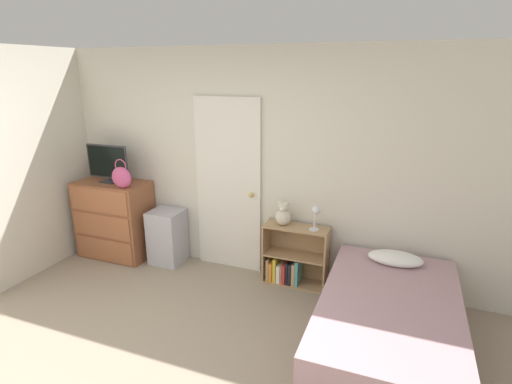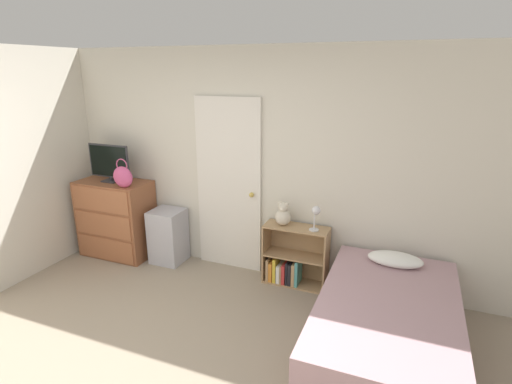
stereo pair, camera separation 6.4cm
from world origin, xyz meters
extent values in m
cube|color=beige|center=(0.00, 2.28, 1.27)|extent=(10.00, 0.06, 2.55)
cube|color=silver|center=(-0.11, 2.23, 1.01)|extent=(0.80, 0.04, 2.02)
sphere|color=gold|center=(0.20, 2.18, 0.95)|extent=(0.06, 0.06, 0.06)
cube|color=brown|center=(-1.58, 1.98, 0.49)|extent=(0.90, 0.49, 0.97)
cube|color=#9D5B39|center=(-1.58, 1.73, 0.17)|extent=(0.83, 0.01, 0.29)
cube|color=#9D5B39|center=(-1.58, 1.73, 0.49)|extent=(0.83, 0.01, 0.29)
cube|color=#9D5B39|center=(-1.58, 1.73, 0.81)|extent=(0.83, 0.01, 0.29)
cube|color=#2D2D33|center=(-1.60, 1.98, 0.98)|extent=(0.20, 0.16, 0.01)
cylinder|color=#2D2D33|center=(-1.60, 1.98, 1.01)|extent=(0.04, 0.04, 0.04)
cube|color=#2D2D33|center=(-1.60, 1.98, 1.23)|extent=(0.57, 0.02, 0.41)
cube|color=black|center=(-1.60, 1.97, 1.23)|extent=(0.54, 0.01, 0.37)
ellipsoid|color=#C64C7F|center=(-1.28, 1.83, 1.10)|extent=(0.26, 0.12, 0.25)
torus|color=#C64C7F|center=(-1.28, 1.83, 1.24)|extent=(0.16, 0.01, 0.16)
cube|color=#ADADB7|center=(-0.86, 2.04, 0.33)|extent=(0.38, 0.37, 0.67)
cube|color=tan|center=(0.41, 2.09, 0.34)|extent=(0.02, 0.27, 0.68)
cube|color=tan|center=(1.10, 2.09, 0.34)|extent=(0.02, 0.27, 0.68)
cube|color=tan|center=(0.76, 2.09, 0.01)|extent=(0.67, 0.27, 0.02)
cube|color=tan|center=(0.76, 2.09, 0.34)|extent=(0.67, 0.27, 0.02)
cube|color=tan|center=(0.76, 2.09, 0.67)|extent=(0.67, 0.27, 0.02)
cube|color=tan|center=(0.76, 2.22, 0.34)|extent=(0.70, 0.01, 0.68)
cube|color=tan|center=(0.46, 2.08, 0.15)|extent=(0.03, 0.22, 0.25)
cube|color=orange|center=(0.50, 2.06, 0.13)|extent=(0.04, 0.18, 0.22)
cube|color=gold|center=(0.55, 2.05, 0.16)|extent=(0.03, 0.16, 0.28)
cube|color=white|center=(0.59, 2.06, 0.12)|extent=(0.04, 0.17, 0.21)
cube|color=tan|center=(0.62, 2.06, 0.12)|extent=(0.02, 0.18, 0.21)
cube|color=red|center=(0.65, 2.05, 0.13)|extent=(0.04, 0.16, 0.22)
cube|color=black|center=(0.69, 2.06, 0.15)|extent=(0.02, 0.17, 0.26)
cube|color=black|center=(0.72, 2.08, 0.14)|extent=(0.03, 0.22, 0.25)
cube|color=tan|center=(0.76, 2.06, 0.15)|extent=(0.04, 0.18, 0.25)
cube|color=teal|center=(0.80, 2.07, 0.17)|extent=(0.03, 0.21, 0.30)
sphere|color=beige|center=(0.60, 2.09, 0.77)|extent=(0.17, 0.17, 0.17)
sphere|color=beige|center=(0.60, 2.09, 0.88)|extent=(0.11, 0.11, 0.11)
sphere|color=silver|center=(0.60, 2.05, 0.88)|extent=(0.04, 0.04, 0.04)
sphere|color=beige|center=(0.56, 2.09, 0.92)|extent=(0.05, 0.05, 0.05)
sphere|color=beige|center=(0.64, 2.09, 0.92)|extent=(0.05, 0.05, 0.05)
cylinder|color=silver|center=(0.95, 2.07, 0.69)|extent=(0.10, 0.10, 0.01)
cylinder|color=silver|center=(0.95, 2.07, 0.79)|extent=(0.01, 0.01, 0.19)
sphere|color=silver|center=(0.97, 2.05, 0.91)|extent=(0.09, 0.09, 0.09)
cube|color=brown|center=(1.79, 1.26, 0.06)|extent=(1.14, 1.94, 0.12)
cube|color=#B28C93|center=(1.79, 1.26, 0.31)|extent=(1.10, 1.88, 0.38)
ellipsoid|color=white|center=(1.79, 1.96, 0.55)|extent=(0.51, 0.28, 0.12)
camera|label=1|loc=(1.78, -1.79, 2.30)|focal=28.00mm
camera|label=2|loc=(1.84, -1.76, 2.30)|focal=28.00mm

